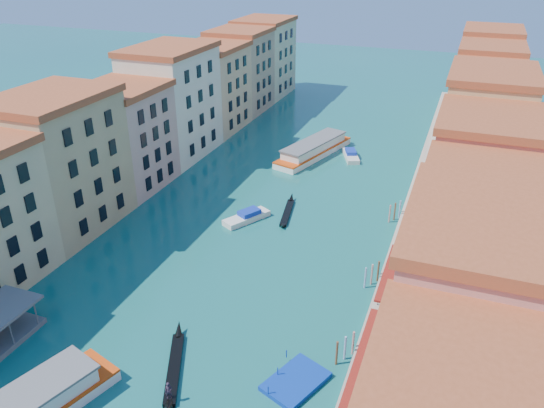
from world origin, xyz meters
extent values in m
cube|color=tan|center=(-26.00, 39.50, 9.50)|extent=(12.00, 17.00, 19.00)
cube|color=#9B4421|center=(-26.00, 39.50, 19.50)|extent=(12.80, 17.40, 1.00)
cube|color=tan|center=(-26.00, 55.00, 8.25)|extent=(12.00, 14.00, 16.50)
cube|color=#9B4421|center=(-26.00, 55.00, 17.00)|extent=(12.80, 14.40, 1.00)
cube|color=beige|center=(-26.00, 71.00, 10.00)|extent=(12.00, 18.00, 20.00)
cube|color=#9B4421|center=(-26.00, 71.00, 20.50)|extent=(12.80, 18.40, 1.00)
cube|color=tan|center=(-26.00, 88.00, 8.75)|extent=(12.00, 16.00, 17.50)
cube|color=#9B4421|center=(-26.00, 88.00, 18.00)|extent=(12.80, 16.40, 1.00)
cube|color=tan|center=(-26.00, 103.50, 9.25)|extent=(12.00, 15.00, 18.50)
cube|color=#9B4421|center=(-26.00, 103.50, 19.00)|extent=(12.80, 15.40, 1.00)
cube|color=#CEBC8A|center=(-26.00, 119.50, 9.50)|extent=(12.00, 17.00, 19.00)
cube|color=#9B4421|center=(-26.00, 119.50, 19.50)|extent=(12.80, 17.40, 1.00)
cube|color=#9B4421|center=(30.00, 7.50, 17.50)|extent=(12.80, 15.40, 1.00)
cube|color=#C17460|center=(30.00, 23.50, 9.50)|extent=(12.00, 17.00, 19.00)
cube|color=#9B4421|center=(30.00, 23.50, 19.50)|extent=(12.80, 17.40, 1.00)
cube|color=tan|center=(30.00, 39.00, 8.25)|extent=(12.00, 14.00, 16.50)
cube|color=#9B4421|center=(30.00, 39.00, 17.00)|extent=(12.80, 14.40, 1.00)
cube|color=#B0614E|center=(30.00, 54.00, 9.00)|extent=(12.00, 16.00, 18.00)
cube|color=#9B4421|center=(30.00, 54.00, 18.50)|extent=(12.80, 16.40, 1.00)
cube|color=tan|center=(30.00, 71.00, 10.00)|extent=(12.00, 18.00, 20.00)
cube|color=#9B4421|center=(30.00, 71.00, 20.50)|extent=(12.80, 18.40, 1.00)
cube|color=#A5524B|center=(30.00, 87.50, 8.75)|extent=(12.00, 15.00, 17.50)
cube|color=#9B4421|center=(30.00, 87.50, 18.00)|extent=(12.80, 15.40, 1.00)
cube|color=tan|center=(30.00, 103.00, 9.25)|extent=(12.00, 16.00, 18.50)
cube|color=#9B4421|center=(30.00, 103.00, 19.00)|extent=(12.80, 16.40, 1.00)
cube|color=#BE7656|center=(30.00, 119.50, 9.75)|extent=(12.00, 17.00, 19.50)
cube|color=#9B4421|center=(30.00, 119.50, 20.00)|extent=(12.80, 17.40, 1.00)
cube|color=gray|center=(22.00, 65.00, 0.50)|extent=(4.00, 140.00, 1.00)
cube|color=maroon|center=(22.20, 23.50, 3.00)|extent=(3.20, 15.30, 0.25)
cylinder|color=#5F5F62|center=(20.80, 18.40, 1.50)|extent=(0.12, 0.12, 3.00)
cylinder|color=#5F5F62|center=(20.80, 28.60, 1.50)|extent=(0.12, 0.12, 3.00)
cube|color=maroon|center=(22.20, 39.00, 3.00)|extent=(3.20, 12.60, 0.25)
cylinder|color=#5F5F62|center=(20.80, 34.80, 1.50)|extent=(0.12, 0.12, 3.00)
cylinder|color=#5F5F62|center=(20.80, 43.20, 1.50)|extent=(0.12, 0.12, 3.00)
cylinder|color=#512C1B|center=(18.50, 25.00, 1.30)|extent=(0.24, 0.24, 3.20)
cylinder|color=#512C1B|center=(19.10, 26.00, 1.30)|extent=(0.24, 0.24, 3.20)
cylinder|color=#512C1B|center=(19.70, 27.00, 1.30)|extent=(0.24, 0.24, 3.20)
cylinder|color=#512C1B|center=(18.50, 39.00, 1.30)|extent=(0.24, 0.24, 3.20)
cylinder|color=#512C1B|center=(19.10, 40.00, 1.30)|extent=(0.24, 0.24, 3.20)
cylinder|color=#512C1B|center=(19.70, 41.00, 1.30)|extent=(0.24, 0.24, 3.20)
cylinder|color=#512C1B|center=(18.50, 57.00, 1.30)|extent=(0.24, 0.24, 3.20)
cylinder|color=#512C1B|center=(19.10, 58.00, 1.30)|extent=(0.24, 0.24, 3.20)
cylinder|color=#512C1B|center=(19.70, 59.00, 1.30)|extent=(0.24, 0.24, 3.20)
cube|color=white|center=(-0.07, 79.52, 0.63)|extent=(10.46, 21.37, 1.25)
cube|color=silver|center=(-0.07, 79.52, 1.98)|extent=(8.77, 17.21, 1.67)
cube|color=#5F5F62|center=(-0.07, 79.52, 2.98)|extent=(9.22, 17.80, 0.26)
cube|color=#D3410C|center=(-0.07, 79.52, 1.20)|extent=(10.51, 21.38, 0.26)
cube|color=black|center=(3.59, 18.55, 0.24)|extent=(5.04, 9.27, 0.48)
cone|color=black|center=(1.39, 23.43, 0.64)|extent=(1.76, 2.36, 1.80)
cone|color=black|center=(5.80, 13.67, 0.54)|extent=(1.61, 2.02, 1.58)
imported|color=#2A1E2E|center=(5.27, 14.84, 1.35)|extent=(0.80, 0.68, 1.85)
cube|color=black|center=(3.17, 54.12, 0.21)|extent=(2.62, 8.72, 0.43)
cone|color=black|center=(2.30, 58.86, 0.58)|extent=(1.21, 2.06, 1.62)
cone|color=black|center=(4.05, 49.38, 0.48)|extent=(1.14, 1.73, 1.43)
cube|color=silver|center=(-1.92, 49.95, 0.43)|extent=(5.77, 7.72, 0.86)
cube|color=#1430A7|center=(-1.66, 50.42, 1.18)|extent=(3.27, 3.76, 0.75)
cube|color=silver|center=(7.16, 80.80, 0.41)|extent=(4.82, 7.58, 0.83)
cube|color=#1430A7|center=(6.96, 81.28, 1.14)|extent=(2.89, 3.58, 0.73)
cube|color=#09309E|center=(15.50, 21.10, 0.26)|extent=(6.18, 7.32, 0.52)
camera|label=1|loc=(26.69, -15.25, 38.48)|focal=35.00mm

